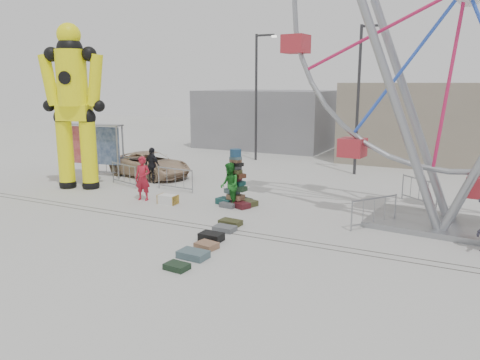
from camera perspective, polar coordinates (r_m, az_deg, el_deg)
The scene contains 27 objects.
ground at distance 16.30m, azimuth -7.63°, elevation -6.21°, with size 90.00×90.00×0.00m, color #9E9E99.
track_line_near at distance 16.77m, azimuth -6.47°, elevation -5.64°, with size 40.00×0.04×0.01m, color #47443F.
track_line_far at distance 17.09m, azimuth -5.73°, elevation -5.29°, with size 40.00×0.04×0.01m, color #47443F.
building_right at distance 32.89m, azimuth 23.65°, elevation 6.43°, with size 12.00×8.00×5.00m, color gray.
building_left at distance 37.89m, azimuth 3.67°, elevation 7.51°, with size 10.00×8.00×4.40m, color gray.
lamp_post_right at distance 26.39m, azimuth 14.43°, elevation 10.28°, with size 1.41×0.25×8.00m.
lamp_post_left at distance 30.54m, azimuth 2.14°, elevation 10.79°, with size 1.41×0.25×8.00m.
suitcase_tower at distance 19.39m, azimuth -0.47°, elevation -1.17°, with size 1.80×1.50×2.36m.
crash_test_dummy at distance 23.46m, azimuth -19.64°, elevation 9.07°, with size 3.11×1.59×7.91m.
ferris_wheel at distance 17.46m, azimuth 25.57°, elevation 17.20°, with size 12.20×3.46×14.19m.
banner_scaffold at distance 26.71m, azimuth -17.86°, elevation 5.01°, with size 3.95×1.27×2.82m.
steamer_trunk at distance 19.93m, azimuth -8.78°, elevation -2.35°, with size 0.81×0.47×0.38m, color silver.
row_case_0 at distance 16.82m, azimuth -1.16°, elevation -5.20°, with size 0.79×0.48×0.19m, color #3B3D1E.
row_case_1 at distance 16.17m, azimuth -1.88°, elevation -5.93°, with size 0.74×0.51×0.18m, color #595C61.
row_case_2 at distance 15.23m, azimuth -3.52°, elevation -6.92°, with size 0.76×0.51×0.26m, color black.
row_case_3 at distance 14.55m, azimuth -4.10°, elevation -7.97°, with size 0.64×0.52×0.19m, color #8C6347.
row_case_4 at distance 13.83m, azimuth -5.73°, elevation -9.02°, with size 0.87×0.57×0.22m, color #475F66.
row_case_5 at distance 13.10m, azimuth -7.71°, elevation -10.40°, with size 0.65×0.47×0.17m, color black.
barricade_dummy_a at distance 26.41m, azimuth -15.09°, elevation 1.66°, with size 2.00×0.10×1.10m, color gray, non-canonical shape.
barricade_dummy_b at distance 23.79m, azimuth -13.96°, elevation 0.64°, with size 2.00×0.10×1.10m, color gray, non-canonical shape.
barricade_dummy_c at distance 22.19m, azimuth -7.91°, elevation 0.08°, with size 2.00×0.10×1.10m, color gray, non-canonical shape.
barricade_wheel_front at distance 17.12m, azimuth 16.02°, elevation -3.77°, with size 2.00×0.10×1.10m, color gray, non-canonical shape.
barricade_wheel_back at distance 21.00m, azimuth 20.99°, elevation -1.26°, with size 2.00×0.10×1.10m, color gray, non-canonical shape.
pedestrian_red at distance 20.58m, azimuth -11.78°, elevation 0.18°, with size 0.70×0.46×1.91m, color maroon.
pedestrian_green at distance 19.00m, azimuth -1.29°, elevation -0.63°, with size 0.90×0.70×1.85m, color #19671D.
pedestrian_black at distance 24.02m, azimuth -10.64°, elevation 1.76°, with size 1.07×0.44×1.82m, color black.
parked_suv at distance 25.76m, azimuth -10.90°, elevation 1.88°, with size 2.22×4.82×1.34m, color tan.
Camera 1 is at (8.84, -12.75, 5.01)m, focal length 35.00 mm.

